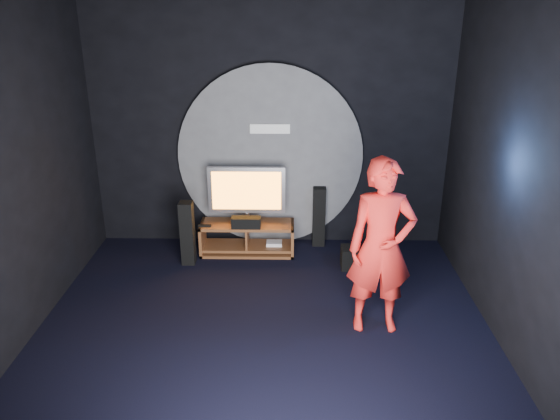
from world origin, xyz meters
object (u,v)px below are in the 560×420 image
(tv, at_px, (247,192))
(player, at_px, (381,247))
(media_console, at_px, (248,240))
(subwoofer, at_px, (351,258))
(tower_speaker_left, at_px, (187,233))
(tower_speaker_right, at_px, (319,216))

(tv, relative_size, player, 0.55)
(media_console, height_order, subwoofer, media_console)
(tv, height_order, player, player)
(subwoofer, xyz_separation_m, player, (0.13, -1.39, 0.82))
(tv, distance_m, player, 2.46)
(media_console, xyz_separation_m, player, (1.55, -1.84, 0.77))
(tv, height_order, tower_speaker_left, tv)
(media_console, xyz_separation_m, tower_speaker_left, (-0.79, -0.33, 0.25))
(tower_speaker_left, relative_size, player, 0.46)
(tv, relative_size, tower_speaker_right, 1.21)
(tv, height_order, subwoofer, tv)
(player, bearing_deg, tower_speaker_left, 145.69)
(media_console, distance_m, tower_speaker_right, 1.09)
(tower_speaker_right, distance_m, player, 2.26)
(tv, bearing_deg, media_console, -83.70)
(media_console, height_order, tv, tv)
(media_console, height_order, tower_speaker_left, tower_speaker_left)
(player, bearing_deg, subwoofer, 93.75)
(player, bearing_deg, tv, 127.71)
(subwoofer, bearing_deg, media_console, 162.65)
(tv, bearing_deg, tower_speaker_right, 12.83)
(tv, distance_m, tower_speaker_right, 1.14)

